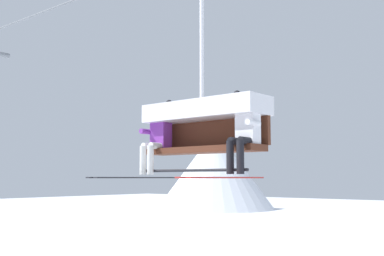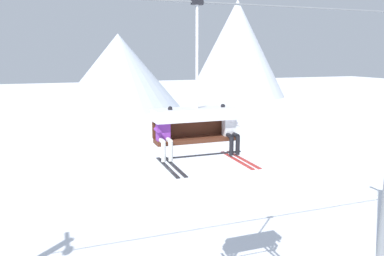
{
  "view_description": "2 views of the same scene",
  "coord_description": "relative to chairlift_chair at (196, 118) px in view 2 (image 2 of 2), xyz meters",
  "views": [
    {
      "loc": [
        6.59,
        -6.84,
        4.85
      ],
      "look_at": [
        1.74,
        -0.98,
        5.64
      ],
      "focal_mm": 45.0,
      "sensor_mm": 36.0,
      "label": 1
    },
    {
      "loc": [
        -1.45,
        -9.47,
        7.39
      ],
      "look_at": [
        1.69,
        -0.73,
        5.58
      ],
      "focal_mm": 35.0,
      "sensor_mm": 36.0,
      "label": 2
    }
  ],
  "objects": [
    {
      "name": "mountain_peak_central",
      "position": [
        5.25,
        45.7,
        -0.61
      ],
      "size": [
        17.43,
        17.43,
        10.45
      ],
      "color": "silver",
      "rests_on": "ground_plane"
    },
    {
      "name": "mountain_peak_east",
      "position": [
        28.08,
        54.12,
        2.8
      ],
      "size": [
        17.74,
        17.74,
        17.26
      ],
      "color": "silver",
      "rests_on": "ground_plane"
    },
    {
      "name": "skier_white",
      "position": [
        0.89,
        -0.21,
        -0.3
      ],
      "size": [
        0.48,
        1.7,
        1.34
      ],
      "color": "silver"
    },
    {
      "name": "chairlift_chair",
      "position": [
        0.0,
        0.0,
        0.0
      ],
      "size": [
        2.2,
        0.74,
        3.75
      ],
      "color": "#512819"
    },
    {
      "name": "lift_cable",
      "position": [
        -0.7,
        -0.07,
        2.8
      ],
      "size": [
        18.52,
        0.05,
        0.05
      ],
      "color": "slate"
    },
    {
      "name": "skier_purple",
      "position": [
        -0.89,
        -0.21,
        -0.3
      ],
      "size": [
        0.48,
        1.7,
        1.34
      ],
      "color": "purple"
    }
  ]
}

